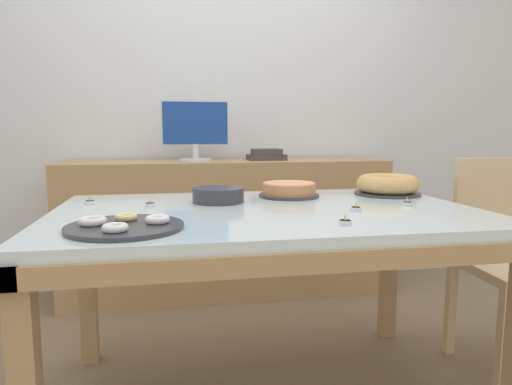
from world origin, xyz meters
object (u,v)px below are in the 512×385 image
at_px(tealight_right_edge, 407,203).
at_px(tealight_left_edge, 345,222).
at_px(chair, 508,252).
at_px(cake_chocolate_round, 289,190).
at_px(book_stack, 266,155).
at_px(cake_golden_bundt, 387,185).
at_px(pastry_platter, 124,226).
at_px(tealight_near_cakes, 90,202).
at_px(tealight_centre, 356,209).
at_px(plate_stack, 218,195).
at_px(tealight_near_front, 150,204).
at_px(computer_monitor, 195,131).

relative_size(tealight_right_edge, tealight_left_edge, 1.00).
relative_size(chair, cake_chocolate_round, 3.53).
relative_size(book_stack, cake_golden_bundt, 0.83).
bearing_deg(pastry_platter, cake_chocolate_round, 41.04).
distance_m(cake_chocolate_round, tealight_right_edge, 0.51).
distance_m(cake_golden_bundt, tealight_right_edge, 0.32).
height_order(tealight_near_cakes, tealight_left_edge, same).
xyz_separation_m(cake_chocolate_round, tealight_left_edge, (0.01, -0.63, -0.02)).
height_order(cake_chocolate_round, tealight_centre, cake_chocolate_round).
bearing_deg(tealight_right_edge, plate_stack, 162.25).
relative_size(chair, tealight_centre, 23.50).
bearing_deg(plate_stack, tealight_near_front, -165.14).
bearing_deg(pastry_platter, book_stack, 63.68).
xyz_separation_m(cake_chocolate_round, tealight_near_front, (-0.59, -0.17, -0.02)).
bearing_deg(book_stack, cake_golden_bundt, -69.43).
xyz_separation_m(computer_monitor, plate_stack, (0.03, -1.05, -0.26)).
bearing_deg(pastry_platter, computer_monitor, 78.94).
distance_m(cake_chocolate_round, tealight_centre, 0.43).
height_order(book_stack, tealight_near_front, book_stack).
height_order(chair, computer_monitor, computer_monitor).
relative_size(computer_monitor, tealight_right_edge, 10.60).
bearing_deg(cake_chocolate_round, tealight_right_edge, -40.29).
xyz_separation_m(tealight_near_cakes, tealight_centre, (0.97, -0.34, 0.00)).
height_order(cake_chocolate_round, tealight_right_edge, cake_chocolate_round).
bearing_deg(book_stack, chair, -52.83).
distance_m(chair, tealight_near_front, 1.58).
bearing_deg(tealight_left_edge, computer_monitor, 103.12).
xyz_separation_m(chair, cake_golden_bundt, (-0.50, 0.18, 0.29)).
relative_size(computer_monitor, tealight_near_cakes, 10.60).
bearing_deg(chair, cake_golden_bundt, 160.61).
distance_m(cake_chocolate_round, tealight_near_cakes, 0.83).
bearing_deg(pastry_platter, cake_golden_bundt, 26.37).
xyz_separation_m(cake_golden_bundt, tealight_centre, (-0.32, -0.39, -0.03)).
relative_size(cake_golden_bundt, tealight_near_front, 7.44).
bearing_deg(cake_chocolate_round, tealight_near_front, -163.85).
relative_size(cake_chocolate_round, tealight_centre, 6.66).
bearing_deg(chair, book_stack, 127.17).
height_order(cake_chocolate_round, pastry_platter, cake_chocolate_round).
xyz_separation_m(tealight_right_edge, tealight_centre, (-0.24, -0.08, 0.00)).
bearing_deg(tealight_near_cakes, tealight_right_edge, -12.00).
distance_m(book_stack, cake_chocolate_round, 0.96).
distance_m(pastry_platter, tealight_near_cakes, 0.53).
height_order(tealight_centre, tealight_left_edge, same).
distance_m(book_stack, pastry_platter, 1.70).
distance_m(chair, pastry_platter, 1.68).
bearing_deg(tealight_near_front, tealight_centre, -17.68).
bearing_deg(tealight_near_cakes, tealight_near_front, -23.32).
relative_size(cake_golden_bundt, tealight_left_edge, 7.44).
height_order(cake_golden_bundt, tealight_near_front, cake_golden_bundt).
distance_m(book_stack, tealight_left_edge, 1.59).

